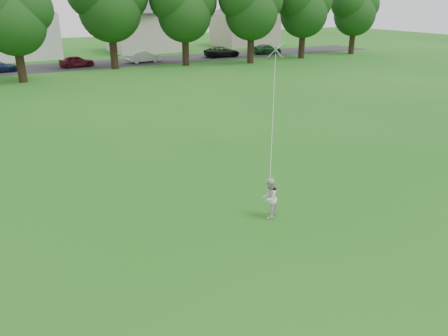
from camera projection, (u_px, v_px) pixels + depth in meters
ground at (232, 278)px, 11.64m from camera, size 160.00×160.00×0.00m
street at (34, 69)px, 45.92m from camera, size 90.00×7.00×0.01m
older_boy at (269, 198)px, 14.60m from camera, size 0.88×0.85×1.42m
kite at (273, 110)px, 16.75m from camera, size 2.29×3.11×7.46m
tree_row at (68, 7)px, 40.18m from camera, size 80.22×9.62×10.29m
parked_cars at (69, 62)px, 46.44m from camera, size 61.50×2.45×1.28m
house_row at (13, 18)px, 52.14m from camera, size 76.92×13.67×9.79m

